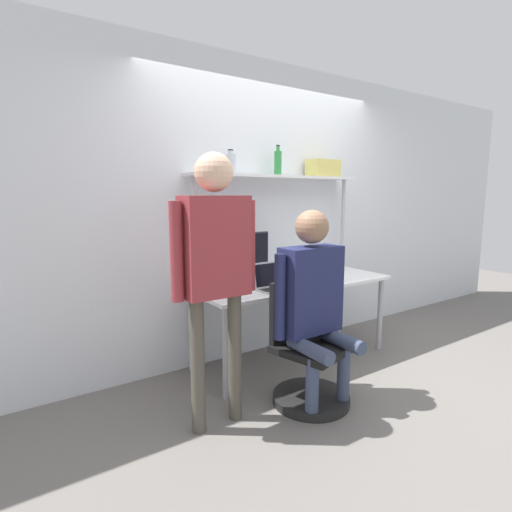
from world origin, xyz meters
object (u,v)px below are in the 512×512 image
at_px(laptop, 273,281).
at_px(office_chair, 307,366).
at_px(monitor, 245,255).
at_px(bottle_green, 278,162).
at_px(person_standing, 215,255).
at_px(storage_box, 323,168).
at_px(cell_phone, 306,285).
at_px(person_seated, 313,293).
at_px(bottle_clear, 231,163).

bearing_deg(laptop, office_chair, -97.05).
xyz_separation_m(monitor, laptop, (0.05, -0.34, -0.18)).
xyz_separation_m(laptop, office_chair, (-0.06, -0.51, -0.53)).
bearing_deg(office_chair, bottle_green, 66.41).
xyz_separation_m(person_standing, bottle_green, (1.07, 0.79, 0.66)).
distance_m(person_standing, storage_box, 1.91).
height_order(laptop, cell_phone, laptop).
bearing_deg(storage_box, monitor, -178.04).
relative_size(person_seated, person_standing, 0.80).
bearing_deg(storage_box, office_chair, -136.87).
height_order(bottle_green, storage_box, bottle_green).
bearing_deg(person_seated, person_standing, 169.18).
bearing_deg(monitor, laptop, -81.59).
bearing_deg(storage_box, bottle_clear, 180.00).
height_order(cell_phone, storage_box, storage_box).
relative_size(laptop, office_chair, 0.37).
height_order(office_chair, person_seated, person_seated).
bearing_deg(bottle_clear, person_standing, -126.38).
distance_m(cell_phone, person_standing, 1.15).
xyz_separation_m(office_chair, storage_box, (0.94, 0.88, 1.49)).
bearing_deg(bottle_green, bottle_clear, 180.00).
bearing_deg(person_standing, storage_box, 25.75).
xyz_separation_m(monitor, person_seated, (-0.00, -0.89, -0.15)).
relative_size(office_chair, storage_box, 2.95).
relative_size(cell_phone, office_chair, 0.17).
xyz_separation_m(cell_phone, storage_box, (0.60, 0.46, 1.01)).
relative_size(cell_phone, person_seated, 0.11).
relative_size(office_chair, bottle_clear, 4.47).
bearing_deg(laptop, monitor, 98.41).
bearing_deg(person_standing, bottle_clear, 53.62).
distance_m(monitor, cell_phone, 0.59).
xyz_separation_m(monitor, bottle_clear, (-0.12, 0.03, 0.78)).
distance_m(monitor, bottle_clear, 0.79).
distance_m(cell_phone, bottle_green, 1.14).
height_order(laptop, person_seated, person_seated).
height_order(cell_phone, office_chair, office_chair).
bearing_deg(monitor, bottle_clear, 165.60).
relative_size(person_seated, storage_box, 4.65).
relative_size(office_chair, person_standing, 0.51).
bearing_deg(person_standing, monitor, 47.03).
distance_m(monitor, bottle_green, 0.89).
bearing_deg(laptop, storage_box, 22.92).
bearing_deg(person_seated, bottle_green, 67.89).
distance_m(monitor, office_chair, 1.11).
distance_m(person_seated, bottle_clear, 1.32).
height_order(monitor, bottle_clear, bottle_clear).
bearing_deg(cell_phone, bottle_green, 84.92).
xyz_separation_m(laptop, person_standing, (-0.75, -0.42, 0.33)).
xyz_separation_m(office_chair, person_seated, (0.01, -0.04, 0.56)).
bearing_deg(person_seated, bottle_clear, 97.51).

